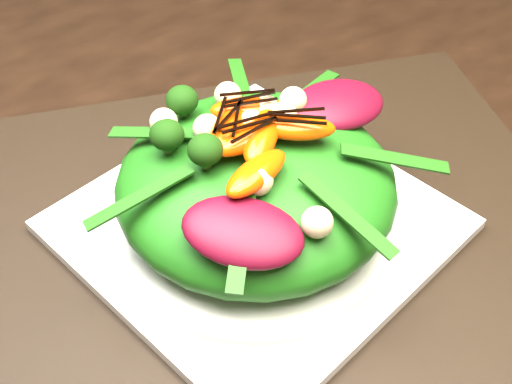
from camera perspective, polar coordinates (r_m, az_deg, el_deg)
dining_table at (r=0.60m, az=-17.91°, el=-2.51°), size 1.60×0.90×0.75m
placemat at (r=0.54m, az=0.00°, el=-3.25°), size 0.61×0.53×0.00m
plate_base at (r=0.53m, az=0.00°, el=-2.76°), size 0.30×0.30×0.01m
salad_bowl at (r=0.53m, az=0.00°, el=-1.80°), size 0.28×0.28×0.02m
lettuce_mound at (r=0.50m, az=0.00°, el=0.67°), size 0.27×0.27×0.07m
radicchio_leaf at (r=0.53m, az=6.88°, el=7.24°), size 0.08×0.06×0.02m
orange_segment at (r=0.49m, az=-2.41°, el=5.54°), size 0.06×0.03×0.01m
broccoli_floret at (r=0.46m, az=-8.28°, el=2.21°), size 0.04×0.04×0.03m
macadamia_nut at (r=0.47m, az=6.64°, el=2.69°), size 0.02×0.02×0.02m
balsamic_drizzle at (r=0.48m, az=-2.44°, el=6.27°), size 0.04×0.01×0.00m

